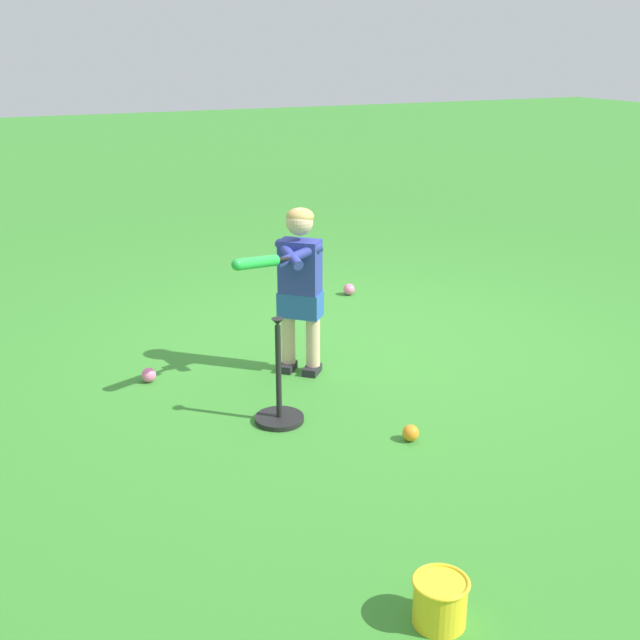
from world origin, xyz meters
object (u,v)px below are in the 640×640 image
batting_tee (279,404)px  play_ball_midfield (349,289)px  play_ball_center_lawn (411,433)px  toy_bucket (440,600)px  child_batter (298,277)px  play_ball_far_right (149,375)px

batting_tee → play_ball_midfield: bearing=-126.2°
play_ball_center_lawn → toy_bucket: toy_bucket is taller
child_batter → toy_bucket: size_ratio=5.00×
play_ball_midfield → play_ball_far_right: play_ball_midfield is taller
child_batter → play_ball_center_lawn: child_batter is taller
play_ball_center_lawn → play_ball_far_right: bearing=-51.1°
child_batter → play_ball_midfield: size_ratio=11.02×
play_ball_midfield → play_ball_far_right: 2.26m
child_batter → batting_tee: child_batter is taller
play_ball_midfield → play_ball_center_lawn: bearing=70.5°
child_batter → play_ball_far_right: size_ratio=11.50×
play_ball_center_lawn → play_ball_midfield: bearing=-109.5°
child_batter → play_ball_midfield: bearing=-127.9°
play_ball_center_lawn → play_ball_midfield: 2.61m
play_ball_center_lawn → play_ball_midfield: (-0.87, -2.46, 0.00)m
toy_bucket → batting_tee: bearing=-92.6°
play_ball_far_right → child_batter: bearing=164.5°
play_ball_center_lawn → batting_tee: bearing=-42.6°
play_ball_center_lawn → play_ball_midfield: size_ratio=0.93×
child_batter → batting_tee: size_ratio=1.74×
play_ball_center_lawn → play_ball_far_right: size_ratio=0.97×
child_batter → toy_bucket: (0.46, 2.38, -0.55)m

